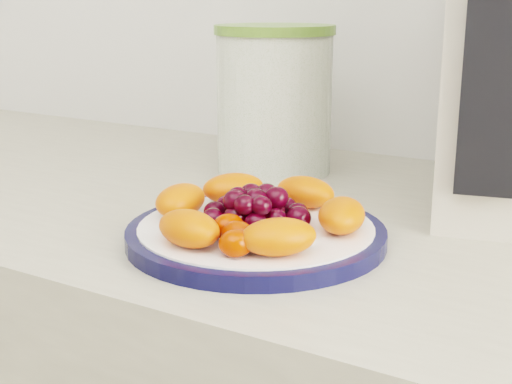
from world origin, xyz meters
The scene contains 6 objects.
plate_rim centered at (-0.09, 1.07, 0.91)m, with size 0.25×0.25×0.01m, color black.
plate_face centered at (-0.09, 1.07, 0.91)m, with size 0.23×0.23×0.02m, color white.
canister centered at (-0.22, 1.33, 0.99)m, with size 0.15×0.15×0.18m, color #3F601A.
canister_lid centered at (-0.22, 1.33, 1.09)m, with size 0.16×0.16×0.01m, color #5B8332.
appliance_panel centered at (0.09, 1.18, 1.07)m, with size 0.06×0.02×0.25m, color black.
fruit_plate centered at (-0.09, 1.07, 0.93)m, with size 0.21×0.21×0.04m.
Camera 1 is at (0.24, 0.52, 1.13)m, focal length 50.00 mm.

